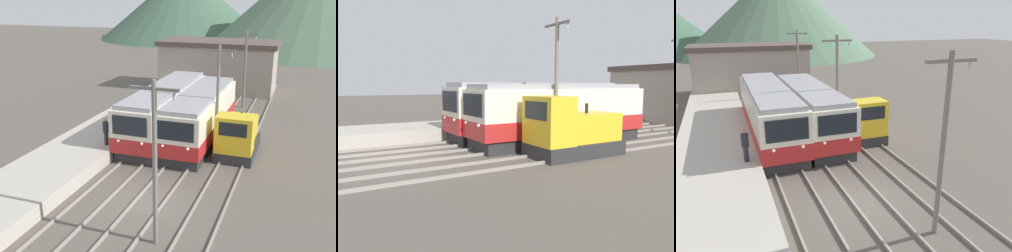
% 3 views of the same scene
% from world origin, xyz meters
% --- Properties ---
extents(ground_plane, '(200.00, 200.00, 0.00)m').
position_xyz_m(ground_plane, '(0.00, 0.00, 0.00)').
color(ground_plane, '#564F47').
extents(platform_left, '(4.50, 54.00, 0.82)m').
position_xyz_m(platform_left, '(-6.25, 0.00, 0.41)').
color(platform_left, '#ADA599').
rests_on(platform_left, ground).
extents(track_left, '(1.54, 60.00, 0.14)m').
position_xyz_m(track_left, '(-2.60, 0.00, 0.07)').
color(track_left, gray).
rests_on(track_left, ground).
extents(track_center, '(1.54, 60.00, 0.14)m').
position_xyz_m(track_center, '(0.20, 0.00, 0.07)').
color(track_center, gray).
rests_on(track_center, ground).
extents(track_right, '(1.54, 60.00, 0.14)m').
position_xyz_m(track_right, '(3.20, 0.00, 0.07)').
color(track_right, gray).
rests_on(track_right, ground).
extents(commuter_train_left, '(2.84, 12.76, 3.66)m').
position_xyz_m(commuter_train_left, '(-2.60, 10.03, 1.70)').
color(commuter_train_left, '#28282B').
rests_on(commuter_train_left, ground).
extents(commuter_train_center, '(2.84, 11.60, 3.57)m').
position_xyz_m(commuter_train_center, '(0.20, 9.63, 1.66)').
color(commuter_train_center, '#28282B').
rests_on(commuter_train_center, ground).
extents(shunting_locomotive, '(2.40, 4.83, 3.00)m').
position_xyz_m(shunting_locomotive, '(3.20, 7.84, 1.21)').
color(shunting_locomotive, '#28282B').
rests_on(shunting_locomotive, ground).
extents(catenary_mast_near, '(2.00, 0.20, 7.02)m').
position_xyz_m(catenary_mast_near, '(1.71, -3.14, 3.83)').
color(catenary_mast_near, slate).
rests_on(catenary_mast_near, ground).
extents(catenary_mast_mid, '(2.00, 0.20, 7.02)m').
position_xyz_m(catenary_mast_mid, '(1.71, 8.10, 3.83)').
color(catenary_mast_mid, slate).
rests_on(catenary_mast_mid, ground).
extents(catenary_mast_far, '(2.00, 0.20, 7.02)m').
position_xyz_m(catenary_mast_far, '(1.71, 19.34, 3.83)').
color(catenary_mast_far, slate).
rests_on(catenary_mast_far, ground).
extents(person_on_platform, '(0.38, 0.38, 1.76)m').
position_xyz_m(person_on_platform, '(-4.67, 4.58, 1.78)').
color(person_on_platform, '#282833').
rests_on(person_on_platform, platform_left).
extents(station_building, '(12.60, 6.30, 5.33)m').
position_xyz_m(station_building, '(-2.14, 26.00, 2.69)').
color(station_building, gray).
rests_on(station_building, ground).
extents(mountain_backdrop, '(72.28, 53.61, 19.27)m').
position_xyz_m(mountain_backdrop, '(-4.35, 70.45, 9.01)').
color(mountain_backdrop, '#3D5B47').
rests_on(mountain_backdrop, ground).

